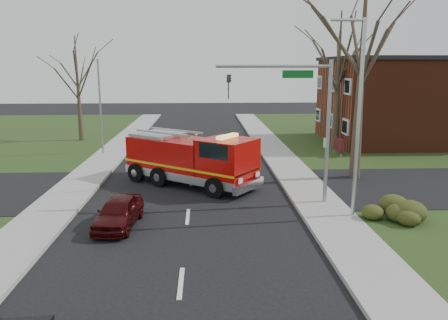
{
  "coord_description": "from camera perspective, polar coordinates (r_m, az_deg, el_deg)",
  "views": [
    {
      "loc": [
        0.76,
        -18.32,
        6.54
      ],
      "look_at": [
        1.72,
        2.55,
        2.0
      ],
      "focal_mm": 35.0,
      "sensor_mm": 36.0,
      "label": 1
    }
  ],
  "objects": [
    {
      "name": "hedge_corner",
      "position": [
        20.08,
        21.85,
        -5.91
      ],
      "size": [
        2.8,
        2.0,
        0.9
      ],
      "primitive_type": "ellipsoid",
      "color": "#253112",
      "rests_on": "lawn_right"
    },
    {
      "name": "ground",
      "position": [
        19.46,
        -4.76,
        -7.41
      ],
      "size": [
        120.0,
        120.0,
        0.0
      ],
      "primitive_type": "plane",
      "color": "black",
      "rests_on": "ground"
    },
    {
      "name": "traffic_signal_mast",
      "position": [
        20.39,
        10.06,
        6.92
      ],
      "size": [
        5.29,
        0.18,
        6.8
      ],
      "color": "gray",
      "rests_on": "ground"
    },
    {
      "name": "bare_tree_far",
      "position": [
        34.85,
        14.77,
        11.78
      ],
      "size": [
        5.25,
        5.25,
        10.5
      ],
      "color": "#32271D",
      "rests_on": "ground"
    },
    {
      "name": "brick_building",
      "position": [
        40.74,
        24.17,
        7.14
      ],
      "size": [
        15.4,
        10.4,
        7.25
      ],
      "color": "maroon",
      "rests_on": "ground"
    },
    {
      "name": "health_center_sign",
      "position": [
        32.81,
        14.69,
        1.92
      ],
      "size": [
        0.12,
        2.0,
        1.4
      ],
      "color": "#4F1218",
      "rests_on": "ground"
    },
    {
      "name": "fire_engine",
      "position": [
        24.16,
        -4.23,
        -0.1
      ],
      "size": [
        7.58,
        6.63,
        3.05
      ],
      "rotation": [
        0.0,
        0.0,
        0.92
      ],
      "color": "#A80A07",
      "rests_on": "ground"
    },
    {
      "name": "parked_car_maroon",
      "position": [
        18.64,
        -13.59,
        -6.6
      ],
      "size": [
        1.84,
        3.79,
        1.25
      ],
      "primitive_type": "imported",
      "rotation": [
        0.0,
        0.0,
        -0.1
      ],
      "color": "#370808",
      "rests_on": "ground"
    },
    {
      "name": "sidewalk_right",
      "position": [
        20.17,
        13.25,
        -6.77
      ],
      "size": [
        2.4,
        80.0,
        0.15
      ],
      "primitive_type": "cube",
      "color": "gray",
      "rests_on": "ground"
    },
    {
      "name": "streetlight_pole",
      "position": [
        19.03,
        17.06,
        5.73
      ],
      "size": [
        1.48,
        0.16,
        8.4
      ],
      "color": "#B7BABF",
      "rests_on": "ground"
    },
    {
      "name": "utility_pole_far",
      "position": [
        33.33,
        -15.84,
        6.57
      ],
      "size": [
        0.14,
        0.14,
        7.0
      ],
      "primitive_type": "cylinder",
      "color": "gray",
      "rests_on": "ground"
    },
    {
      "name": "bare_tree_near",
      "position": [
        25.85,
        17.64,
        13.64
      ],
      "size": [
        6.0,
        6.0,
        12.0
      ],
      "color": "#32271D",
      "rests_on": "ground"
    },
    {
      "name": "sidewalk_left",
      "position": [
        20.63,
        -22.37,
        -6.96
      ],
      "size": [
        2.4,
        80.0,
        0.15
      ],
      "primitive_type": "cube",
      "color": "gray",
      "rests_on": "ground"
    },
    {
      "name": "bare_tree_left",
      "position": [
        39.81,
        -18.62,
        10.23
      ],
      "size": [
        4.5,
        4.5,
        9.0
      ],
      "color": "#32271D",
      "rests_on": "ground"
    }
  ]
}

